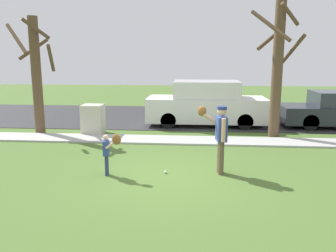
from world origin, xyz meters
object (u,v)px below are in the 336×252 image
(person_adult, at_px, (220,132))
(parked_van_white, at_px, (206,104))
(utility_cabinet, at_px, (93,119))
(baseball, at_px, (165,172))
(person_child, at_px, (109,148))
(street_tree_near, at_px, (278,66))
(street_tree_far, at_px, (36,72))

(person_adult, relative_size, parked_van_white, 0.34)
(utility_cabinet, bearing_deg, baseball, -54.20)
(person_adult, relative_size, person_child, 1.59)
(street_tree_near, distance_m, street_tree_far, 8.86)
(person_adult, height_order, baseball, person_adult)
(person_adult, height_order, street_tree_near, street_tree_near)
(parked_van_white, bearing_deg, baseball, -100.16)
(person_adult, distance_m, person_child, 2.76)
(person_adult, distance_m, baseball, 1.70)
(person_adult, relative_size, baseball, 23.14)
(person_adult, height_order, street_tree_far, street_tree_far)
(person_adult, xyz_separation_m, street_tree_near, (2.26, 4.32, 1.52))
(person_child, bearing_deg, parked_van_white, 62.03)
(person_adult, xyz_separation_m, parked_van_white, (-0.18, 6.33, -0.17))
(parked_van_white, bearing_deg, person_child, -110.54)
(person_child, xyz_separation_m, parked_van_white, (2.52, 6.74, 0.21))
(utility_cabinet, bearing_deg, person_adult, -43.42)
(utility_cabinet, bearing_deg, parked_van_white, 25.30)
(person_child, height_order, street_tree_near, street_tree_near)
(street_tree_far, bearing_deg, baseball, -39.39)
(person_adult, bearing_deg, person_child, 1.13)
(street_tree_near, height_order, parked_van_white, street_tree_near)
(person_child, distance_m, street_tree_near, 7.11)
(person_adult, distance_m, street_tree_near, 5.11)
(street_tree_near, relative_size, street_tree_far, 1.11)
(person_adult, height_order, utility_cabinet, person_adult)
(person_adult, bearing_deg, parked_van_white, -95.81)
(street_tree_near, bearing_deg, person_child, -136.45)
(person_adult, xyz_separation_m, person_child, (-2.70, -0.41, -0.37))
(parked_van_white, bearing_deg, utility_cabinet, -154.70)
(person_child, bearing_deg, person_adult, 1.13)
(person_adult, height_order, parked_van_white, parked_van_white)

